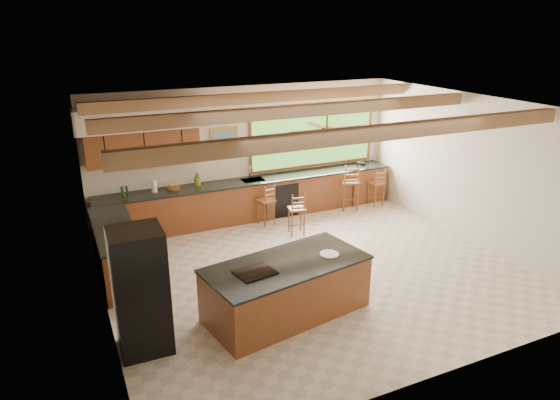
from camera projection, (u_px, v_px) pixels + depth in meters
name	position (u px, v px, depth m)	size (l,w,h in m)	color
ground	(312.00, 270.00, 9.19)	(7.20, 7.20, 0.00)	beige
room_shell	(290.00, 146.00, 8.94)	(7.27, 6.54, 3.02)	beige
counter_run	(225.00, 209.00, 10.87)	(7.12, 3.10, 1.25)	brown
island	(286.00, 288.00, 7.68)	(2.67, 1.60, 0.89)	brown
refrigerator	(141.00, 291.00, 6.71)	(0.71, 0.69, 1.78)	black
bar_stool_a	(267.00, 202.00, 11.06)	(0.41, 0.41, 0.94)	brown
bar_stool_b	(298.00, 210.00, 10.55)	(0.40, 0.40, 0.95)	brown
bar_stool_c	(351.00, 183.00, 11.92)	(0.53, 0.53, 1.16)	brown
bar_stool_d	(377.00, 184.00, 12.27)	(0.37, 0.37, 0.94)	brown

